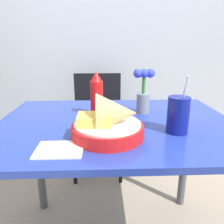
% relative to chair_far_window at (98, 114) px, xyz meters
% --- Properties ---
extents(wall_window, '(7.00, 0.06, 2.60)m').
position_rel_chair_far_window_xyz_m(wall_window, '(0.11, 0.34, 0.81)').
color(wall_window, '#9EA8B7').
rests_on(wall_window, ground_plane).
extents(dining_table, '(1.06, 0.78, 0.73)m').
position_rel_chair_far_window_xyz_m(dining_table, '(0.11, -0.86, 0.13)').
color(dining_table, '#233893').
rests_on(dining_table, ground_plane).
extents(chair_far_window, '(0.40, 0.40, 0.82)m').
position_rel_chair_far_window_xyz_m(chair_far_window, '(0.00, 0.00, 0.00)').
color(chair_far_window, black).
rests_on(chair_far_window, ground_plane).
extents(food_basket, '(0.27, 0.27, 0.16)m').
position_rel_chair_far_window_xyz_m(food_basket, '(0.07, -1.03, 0.29)').
color(food_basket, red).
rests_on(food_basket, dining_table).
extents(ketchup_bottle, '(0.06, 0.06, 0.21)m').
position_rel_chair_far_window_xyz_m(ketchup_bottle, '(0.02, -0.77, 0.34)').
color(ketchup_bottle, red).
rests_on(ketchup_bottle, dining_table).
extents(drink_cup, '(0.08, 0.08, 0.23)m').
position_rel_chair_far_window_xyz_m(drink_cup, '(0.34, -1.00, 0.30)').
color(drink_cup, navy).
rests_on(drink_cup, dining_table).
extents(flower_vase, '(0.10, 0.06, 0.22)m').
position_rel_chair_far_window_xyz_m(flower_vase, '(0.25, -0.74, 0.34)').
color(flower_vase, gray).
rests_on(flower_vase, dining_table).
extents(napkin, '(0.15, 0.12, 0.01)m').
position_rel_chair_far_window_xyz_m(napkin, '(-0.09, -1.13, 0.24)').
color(napkin, white).
rests_on(napkin, dining_table).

